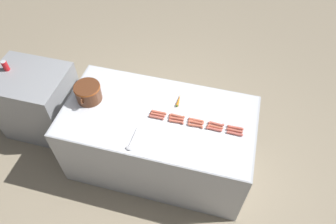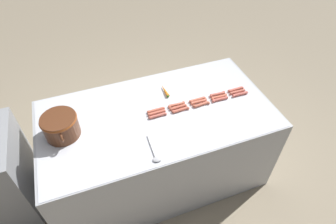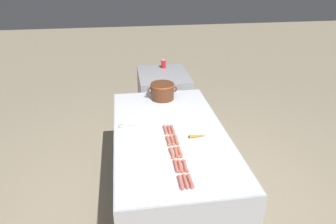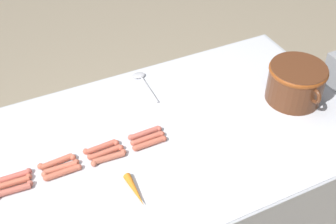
{
  "view_description": "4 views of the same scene",
  "coord_description": "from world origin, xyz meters",
  "px_view_note": "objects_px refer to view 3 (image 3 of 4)",
  "views": [
    {
      "loc": [
        -1.92,
        -0.61,
        3.4
      ],
      "look_at": [
        -0.01,
        -0.11,
        1.0
      ],
      "focal_mm": 33.18,
      "sensor_mm": 36.0,
      "label": 1
    },
    {
      "loc": [
        -1.63,
        0.5,
        2.61
      ],
      "look_at": [
        -0.06,
        -0.08,
        0.94
      ],
      "focal_mm": 29.89,
      "sensor_mm": 36.0,
      "label": 2
    },
    {
      "loc": [
        -0.41,
        -2.62,
        2.4
      ],
      "look_at": [
        0.01,
        0.2,
        1.01
      ],
      "focal_mm": 33.88,
      "sensor_mm": 36.0,
      "label": 3
    },
    {
      "loc": [
        1.3,
        -0.53,
        2.32
      ],
      "look_at": [
        -0.06,
        0.13,
        0.99
      ],
      "focal_mm": 47.4,
      "sensor_mm": 36.0,
      "label": 4
    }
  ],
  "objects_px": {
    "hot_dog_8": "(172,140)",
    "hot_dog_10": "(190,181)",
    "hot_dog_6": "(180,166)",
    "hot_dog_7": "(176,152)",
    "serving_spoon": "(125,126)",
    "hot_dog_1": "(176,166)",
    "hot_dog_2": "(172,153)",
    "hot_dog_9": "(169,129)",
    "hot_dog_5": "(185,181)",
    "hot_dog_14": "(172,129)",
    "hot_dog_4": "(165,130)",
    "hot_dog_11": "(185,166)",
    "soda_can": "(163,64)",
    "hot_dog_12": "(180,152)",
    "carrot": "(198,136)",
    "hot_dog_3": "(168,141)",
    "back_cabinet": "(164,103)",
    "bean_pot": "(162,90)",
    "hot_dog_13": "(176,140)",
    "hot_dog_0": "(181,182)"
  },
  "relations": [
    {
      "from": "carrot",
      "to": "hot_dog_9",
      "type": "bearing_deg",
      "value": 146.13
    },
    {
      "from": "hot_dog_4",
      "to": "hot_dog_11",
      "type": "height_order",
      "value": "same"
    },
    {
      "from": "hot_dog_3",
      "to": "hot_dog_14",
      "type": "distance_m",
      "value": 0.21
    },
    {
      "from": "hot_dog_9",
      "to": "serving_spoon",
      "type": "relative_size",
      "value": 0.61
    },
    {
      "from": "bean_pot",
      "to": "hot_dog_9",
      "type": "bearing_deg",
      "value": -92.97
    },
    {
      "from": "hot_dog_12",
      "to": "carrot",
      "type": "relative_size",
      "value": 0.91
    },
    {
      "from": "hot_dog_8",
      "to": "hot_dog_10",
      "type": "bearing_deg",
      "value": -86.45
    },
    {
      "from": "back_cabinet",
      "to": "hot_dog_0",
      "type": "relative_size",
      "value": 5.59
    },
    {
      "from": "hot_dog_7",
      "to": "serving_spoon",
      "type": "bearing_deg",
      "value": 127.01
    },
    {
      "from": "serving_spoon",
      "to": "back_cabinet",
      "type": "bearing_deg",
      "value": 68.46
    },
    {
      "from": "carrot",
      "to": "soda_can",
      "type": "bearing_deg",
      "value": 91.09
    },
    {
      "from": "hot_dog_1",
      "to": "hot_dog_7",
      "type": "height_order",
      "value": "same"
    },
    {
      "from": "hot_dog_10",
      "to": "hot_dog_11",
      "type": "height_order",
      "value": "same"
    },
    {
      "from": "hot_dog_14",
      "to": "carrot",
      "type": "bearing_deg",
      "value": -37.0
    },
    {
      "from": "hot_dog_0",
      "to": "hot_dog_8",
      "type": "bearing_deg",
      "value": 86.47
    },
    {
      "from": "hot_dog_3",
      "to": "soda_can",
      "type": "xyz_separation_m",
      "value": [
        0.24,
        2.09,
        0.06
      ]
    },
    {
      "from": "hot_dog_13",
      "to": "hot_dog_9",
      "type": "bearing_deg",
      "value": 99.96
    },
    {
      "from": "bean_pot",
      "to": "carrot",
      "type": "bearing_deg",
      "value": -77.68
    },
    {
      "from": "hot_dog_14",
      "to": "hot_dog_7",
      "type": "bearing_deg",
      "value": -94.54
    },
    {
      "from": "hot_dog_9",
      "to": "hot_dog_10",
      "type": "height_order",
      "value": "same"
    },
    {
      "from": "hot_dog_5",
      "to": "hot_dog_7",
      "type": "distance_m",
      "value": 0.39
    },
    {
      "from": "hot_dog_8",
      "to": "soda_can",
      "type": "distance_m",
      "value": 2.09
    },
    {
      "from": "hot_dog_3",
      "to": "hot_dog_13",
      "type": "relative_size",
      "value": 1.0
    },
    {
      "from": "hot_dog_3",
      "to": "hot_dog_10",
      "type": "relative_size",
      "value": 1.0
    },
    {
      "from": "hot_dog_9",
      "to": "bean_pot",
      "type": "relative_size",
      "value": 0.47
    },
    {
      "from": "hot_dog_1",
      "to": "hot_dog_2",
      "type": "bearing_deg",
      "value": 91.06
    },
    {
      "from": "hot_dog_7",
      "to": "serving_spoon",
      "type": "xyz_separation_m",
      "value": [
        -0.41,
        0.55,
        -0.01
      ]
    },
    {
      "from": "bean_pot",
      "to": "hot_dog_11",
      "type": "bearing_deg",
      "value": -90.22
    },
    {
      "from": "back_cabinet",
      "to": "serving_spoon",
      "type": "bearing_deg",
      "value": -111.54
    },
    {
      "from": "hot_dog_8",
      "to": "serving_spoon",
      "type": "xyz_separation_m",
      "value": [
        -0.41,
        0.35,
        -0.01
      ]
    },
    {
      "from": "hot_dog_8",
      "to": "hot_dog_13",
      "type": "height_order",
      "value": "same"
    },
    {
      "from": "hot_dog_4",
      "to": "carrot",
      "type": "distance_m",
      "value": 0.33
    },
    {
      "from": "back_cabinet",
      "to": "hot_dog_1",
      "type": "height_order",
      "value": "hot_dog_1"
    },
    {
      "from": "hot_dog_12",
      "to": "bean_pot",
      "type": "distance_m",
      "value": 1.17
    },
    {
      "from": "hot_dog_10",
      "to": "soda_can",
      "type": "height_order",
      "value": "soda_can"
    },
    {
      "from": "hot_dog_1",
      "to": "hot_dog_2",
      "type": "xyz_separation_m",
      "value": [
        -0.0,
        0.19,
        0.0
      ]
    },
    {
      "from": "hot_dog_3",
      "to": "hot_dog_5",
      "type": "relative_size",
      "value": 1.0
    },
    {
      "from": "hot_dog_6",
      "to": "hot_dog_12",
      "type": "xyz_separation_m",
      "value": [
        0.03,
        0.2,
        0.0
      ]
    },
    {
      "from": "back_cabinet",
      "to": "hot_dog_0",
      "type": "height_order",
      "value": "hot_dog_0"
    },
    {
      "from": "hot_dog_4",
      "to": "hot_dog_6",
      "type": "distance_m",
      "value": 0.6
    },
    {
      "from": "hot_dog_1",
      "to": "bean_pot",
      "type": "height_order",
      "value": "bean_pot"
    },
    {
      "from": "hot_dog_2",
      "to": "hot_dog_7",
      "type": "distance_m",
      "value": 0.04
    },
    {
      "from": "hot_dog_14",
      "to": "serving_spoon",
      "type": "relative_size",
      "value": 0.61
    },
    {
      "from": "bean_pot",
      "to": "hot_dog_14",
      "type": "bearing_deg",
      "value": -90.57
    },
    {
      "from": "hot_dog_9",
      "to": "hot_dog_10",
      "type": "relative_size",
      "value": 1.0
    },
    {
      "from": "hot_dog_0",
      "to": "hot_dog_11",
      "type": "xyz_separation_m",
      "value": [
        0.07,
        0.2,
        0.0
      ]
    },
    {
      "from": "hot_dog_2",
      "to": "soda_can",
      "type": "bearing_deg",
      "value": 83.9
    },
    {
      "from": "hot_dog_8",
      "to": "hot_dog_6",
      "type": "bearing_deg",
      "value": -90.49
    },
    {
      "from": "hot_dog_3",
      "to": "bean_pot",
      "type": "distance_m",
      "value": 0.98
    },
    {
      "from": "hot_dog_1",
      "to": "hot_dog_14",
      "type": "bearing_deg",
      "value": 83.42
    }
  ]
}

